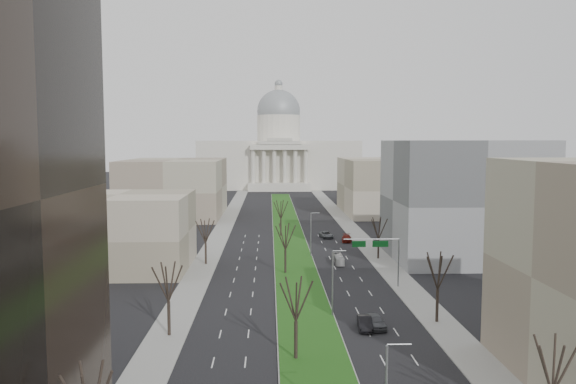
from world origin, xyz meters
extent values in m
plane|color=black|center=(0.00, 120.00, 0.00)|extent=(600.00, 600.00, 0.00)
cube|color=#999993|center=(0.00, 119.00, 0.07)|extent=(8.00, 222.00, 0.15)
cube|color=#225316|center=(0.00, 119.00, 0.17)|extent=(7.70, 221.70, 0.06)
cube|color=gray|center=(-17.50, 95.00, 0.07)|extent=(5.00, 330.00, 0.15)
cube|color=gray|center=(17.50, 95.00, 0.07)|extent=(5.00, 330.00, 0.15)
cube|color=beige|center=(0.00, 270.00, 12.00)|extent=(80.00, 40.00, 24.00)
cube|color=beige|center=(0.00, 247.00, 2.00)|extent=(30.00, 6.00, 4.00)
cube|color=beige|center=(0.00, 247.00, 21.00)|extent=(28.00, 5.00, 2.50)
cube|color=beige|center=(0.00, 247.00, 23.00)|extent=(20.00, 5.00, 1.80)
cube|color=beige|center=(0.00, 247.00, 24.60)|extent=(12.00, 5.00, 1.60)
cylinder|color=beige|center=(0.00, 270.00, 30.00)|extent=(22.00, 22.00, 14.00)
sphere|color=gray|center=(0.00, 270.00, 39.00)|extent=(22.00, 22.00, 22.00)
cylinder|color=beige|center=(0.00, 270.00, 50.00)|extent=(4.00, 4.00, 4.00)
sphere|color=gray|center=(0.00, 270.00, 53.00)|extent=(4.00, 4.00, 4.00)
cylinder|color=beige|center=(-12.50, 247.00, 12.00)|extent=(2.00, 2.00, 16.00)
cylinder|color=beige|center=(-7.50, 247.00, 12.00)|extent=(2.00, 2.00, 16.00)
cylinder|color=beige|center=(-2.50, 247.00, 12.00)|extent=(2.00, 2.00, 16.00)
cylinder|color=beige|center=(2.50, 247.00, 12.00)|extent=(2.00, 2.00, 16.00)
cylinder|color=beige|center=(7.50, 247.00, 12.00)|extent=(2.00, 2.00, 16.00)
cylinder|color=beige|center=(12.50, 247.00, 12.00)|extent=(2.00, 2.00, 16.00)
cube|color=gray|center=(-33.00, 85.00, 7.00)|extent=(26.00, 22.00, 14.00)
cube|color=#5C5E61|center=(34.00, 92.00, 12.00)|extent=(28.00, 26.00, 24.00)
cube|color=gray|center=(-35.00, 160.00, 9.00)|extent=(30.00, 40.00, 18.00)
cube|color=gray|center=(35.00, 165.00, 9.00)|extent=(30.00, 40.00, 18.00)
cylinder|color=black|center=(-17.20, 48.00, 2.16)|extent=(0.40, 0.40, 4.32)
cylinder|color=black|center=(-17.20, 88.00, 2.11)|extent=(0.40, 0.40, 4.22)
cylinder|color=black|center=(17.20, 52.00, 2.21)|extent=(0.40, 0.40, 4.42)
cylinder|color=black|center=(17.20, 92.00, 2.02)|extent=(0.40, 0.40, 4.03)
cylinder|color=black|center=(-2.00, 40.00, 2.16)|extent=(0.40, 0.40, 4.32)
cylinder|color=black|center=(-2.00, 80.00, 2.16)|extent=(0.40, 0.40, 4.32)
cylinder|color=black|center=(-2.00, 120.00, 2.16)|extent=(0.40, 0.40, 4.32)
cylinder|color=gray|center=(4.60, 20.00, 9.10)|extent=(1.80, 0.12, 0.12)
cylinder|color=gray|center=(3.70, 55.00, 4.50)|extent=(0.20, 0.20, 9.00)
cylinder|color=gray|center=(4.60, 55.00, 9.10)|extent=(1.80, 0.12, 0.12)
cylinder|color=gray|center=(3.70, 95.00, 4.50)|extent=(0.20, 0.20, 9.00)
cylinder|color=gray|center=(4.60, 95.00, 9.10)|extent=(1.80, 0.12, 0.12)
cylinder|color=gray|center=(16.20, 70.00, 4.00)|extent=(0.24, 0.24, 8.00)
cylinder|color=gray|center=(11.70, 70.00, 8.00)|extent=(9.00, 0.18, 0.18)
cube|color=#0C591E|center=(13.20, 70.08, 7.20)|extent=(2.60, 0.08, 1.00)
cube|color=#0C591E|center=(9.70, 70.08, 7.20)|extent=(2.20, 0.08, 1.00)
imported|color=#47494F|center=(8.73, 50.23, 0.85)|extent=(2.40, 5.14, 1.70)
imported|color=black|center=(7.26, 49.70, 0.80)|extent=(2.02, 4.97, 1.61)
imported|color=maroon|center=(13.50, 111.86, 0.79)|extent=(2.86, 5.70, 1.59)
imported|color=#55595E|center=(9.20, 117.29, 0.78)|extent=(3.46, 5.95, 1.56)
imported|color=#BDBDBD|center=(8.63, 87.87, 0.91)|extent=(1.59, 6.56, 1.82)
camera|label=1|loc=(-4.84, -19.43, 23.89)|focal=35.00mm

